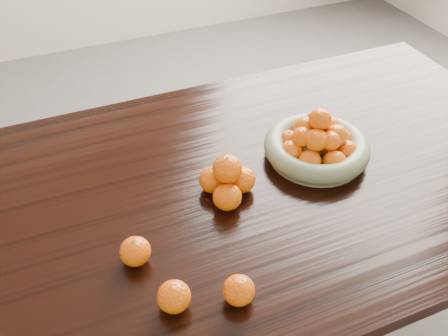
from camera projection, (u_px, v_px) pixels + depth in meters
name	position (u px, v px, depth m)	size (l,w,h in m)	color
dining_table	(212.00, 214.00, 1.34)	(2.00, 1.00, 0.75)	black
fruit_bowl	(317.00, 145.00, 1.36)	(0.29, 0.29, 0.15)	#727F5D
orange_pyramid	(227.00, 181.00, 1.24)	(0.14, 0.14, 0.12)	orange
loose_orange_0	(135.00, 251.00, 1.08)	(0.07, 0.07, 0.06)	orange
loose_orange_1	(174.00, 297.00, 0.99)	(0.07, 0.07, 0.06)	orange
loose_orange_2	(239.00, 290.00, 1.01)	(0.07, 0.07, 0.06)	orange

